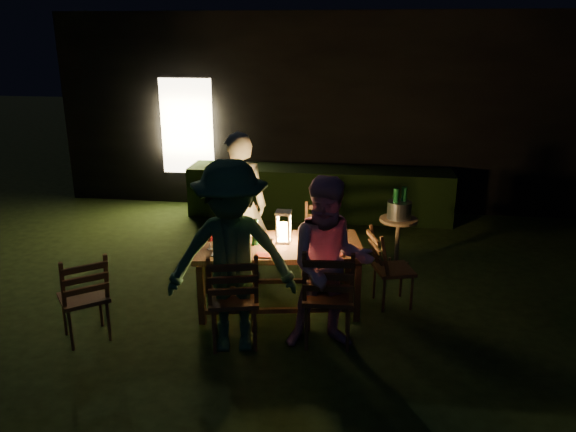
# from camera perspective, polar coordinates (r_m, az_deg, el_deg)

# --- Properties ---
(garden_envelope) EXTENTS (40.00, 40.00, 3.20)m
(garden_envelope) POSITION_cam_1_polar(r_m,az_deg,el_deg) (11.21, 6.92, 11.41)
(garden_envelope) COLOR black
(garden_envelope) RESTS_ON ground
(dining_table) EXTENTS (1.88, 1.17, 0.73)m
(dining_table) POSITION_cam_1_polar(r_m,az_deg,el_deg) (5.99, -0.93, -3.52)
(dining_table) COLOR #502D1A
(dining_table) RESTS_ON ground
(chair_near_left) EXTENTS (0.57, 0.60, 1.04)m
(chair_near_left) POSITION_cam_1_polar(r_m,az_deg,el_deg) (5.44, -5.51, -9.93)
(chair_near_left) COLOR #502D1A
(chair_near_left) RESTS_ON ground
(chair_near_right) EXTENTS (0.50, 0.53, 1.06)m
(chair_near_right) POSITION_cam_1_polar(r_m,az_deg,el_deg) (5.46, 4.06, -9.72)
(chair_near_right) COLOR #502D1A
(chair_near_right) RESTS_ON ground
(chair_far_left) EXTENTS (0.45, 0.47, 0.91)m
(chair_far_left) POSITION_cam_1_polar(r_m,az_deg,el_deg) (6.85, -4.83, -4.17)
(chair_far_left) COLOR #502D1A
(chair_far_left) RESTS_ON ground
(chair_far_right) EXTENTS (0.49, 0.52, 0.93)m
(chair_far_right) POSITION_cam_1_polar(r_m,az_deg,el_deg) (6.87, 3.53, -3.98)
(chair_far_right) COLOR #502D1A
(chair_far_right) RESTS_ON ground
(chair_end) EXTENTS (0.53, 0.51, 0.91)m
(chair_end) POSITION_cam_1_polar(r_m,az_deg,el_deg) (6.28, 10.46, -6.54)
(chair_end) COLOR #502D1A
(chair_end) RESTS_ON ground
(chair_spare) EXTENTS (0.62, 0.63, 0.96)m
(chair_spare) POSITION_cam_1_polar(r_m,az_deg,el_deg) (5.85, -19.85, -9.16)
(chair_spare) COLOR #502D1A
(chair_spare) RESTS_ON ground
(person_house_side) EXTENTS (0.72, 0.54, 1.80)m
(person_house_side) POSITION_cam_1_polar(r_m,az_deg,el_deg) (6.69, -4.97, 0.97)
(person_house_side) COLOR beige
(person_house_side) RESTS_ON ground
(person_opp_right) EXTENTS (0.91, 0.77, 1.67)m
(person_opp_right) POSITION_cam_1_polar(r_m,az_deg,el_deg) (5.19, 4.27, -4.95)
(person_opp_right) COLOR #DF99BD
(person_opp_right) RESTS_ON ground
(person_opp_left) EXTENTS (1.28, 0.88, 1.83)m
(person_opp_left) POSITION_cam_1_polar(r_m,az_deg,el_deg) (5.14, -5.75, -4.28)
(person_opp_left) COLOR #2E5C3F
(person_opp_left) RESTS_ON ground
(lantern) EXTENTS (0.16, 0.16, 0.35)m
(lantern) POSITION_cam_1_polar(r_m,az_deg,el_deg) (5.96, -0.47, -1.28)
(lantern) COLOR white
(lantern) RESTS_ON dining_table
(plate_far_left) EXTENTS (0.25, 0.25, 0.01)m
(plate_far_left) POSITION_cam_1_polar(r_m,az_deg,el_deg) (6.18, -6.09, -2.13)
(plate_far_left) COLOR white
(plate_far_left) RESTS_ON dining_table
(plate_near_left) EXTENTS (0.25, 0.25, 0.01)m
(plate_near_left) POSITION_cam_1_polar(r_m,az_deg,el_deg) (5.77, -6.36, -3.64)
(plate_near_left) COLOR white
(plate_near_left) RESTS_ON dining_table
(plate_far_right) EXTENTS (0.25, 0.25, 0.01)m
(plate_far_right) POSITION_cam_1_polar(r_m,az_deg,el_deg) (6.19, 3.19, -2.01)
(plate_far_right) COLOR white
(plate_far_right) RESTS_ON dining_table
(plate_near_right) EXTENTS (0.25, 0.25, 0.01)m
(plate_near_right) POSITION_cam_1_polar(r_m,az_deg,el_deg) (5.78, 3.59, -3.51)
(plate_near_right) COLOR white
(plate_near_right) RESTS_ON dining_table
(wineglass_a) EXTENTS (0.06, 0.06, 0.18)m
(wineglass_a) POSITION_cam_1_polar(r_m,az_deg,el_deg) (6.20, -3.77, -1.22)
(wineglass_a) COLOR #59070F
(wineglass_a) RESTS_ON dining_table
(wineglass_b) EXTENTS (0.06, 0.06, 0.18)m
(wineglass_b) POSITION_cam_1_polar(r_m,az_deg,el_deg) (5.85, -7.99, -2.56)
(wineglass_b) COLOR #59070F
(wineglass_b) RESTS_ON dining_table
(wineglass_c) EXTENTS (0.06, 0.06, 0.18)m
(wineglass_c) POSITION_cam_1_polar(r_m,az_deg,el_deg) (5.68, 2.16, -3.01)
(wineglass_c) COLOR #59070F
(wineglass_c) RESTS_ON dining_table
(wineglass_d) EXTENTS (0.06, 0.06, 0.18)m
(wineglass_d) POSITION_cam_1_polar(r_m,az_deg,el_deg) (6.14, 4.81, -1.41)
(wineglass_d) COLOR #59070F
(wineglass_d) RESTS_ON dining_table
(wineglass_e) EXTENTS (0.06, 0.06, 0.18)m
(wineglass_e) POSITION_cam_1_polar(r_m,az_deg,el_deg) (5.65, -1.88, -3.14)
(wineglass_e) COLOR silver
(wineglass_e) RESTS_ON dining_table
(bottle_table) EXTENTS (0.07, 0.07, 0.28)m
(bottle_table) POSITION_cam_1_polar(r_m,az_deg,el_deg) (5.91, -3.36, -1.63)
(bottle_table) COLOR #0F471E
(bottle_table) RESTS_ON dining_table
(napkin_left) EXTENTS (0.18, 0.14, 0.01)m
(napkin_left) POSITION_cam_1_polar(r_m,az_deg,el_deg) (5.66, -2.38, -3.99)
(napkin_left) COLOR red
(napkin_left) RESTS_ON dining_table
(napkin_right) EXTENTS (0.18, 0.14, 0.01)m
(napkin_right) POSITION_cam_1_polar(r_m,az_deg,el_deg) (5.72, 4.67, -3.80)
(napkin_right) COLOR red
(napkin_right) RESTS_ON dining_table
(phone) EXTENTS (0.14, 0.07, 0.01)m
(phone) POSITION_cam_1_polar(r_m,az_deg,el_deg) (5.70, -7.11, -3.98)
(phone) COLOR black
(phone) RESTS_ON dining_table
(side_table) EXTENTS (0.48, 0.48, 0.64)m
(side_table) POSITION_cam_1_polar(r_m,az_deg,el_deg) (7.21, 11.15, -0.82)
(side_table) COLOR brown
(side_table) RESTS_ON ground
(ice_bucket) EXTENTS (0.30, 0.30, 0.22)m
(ice_bucket) POSITION_cam_1_polar(r_m,az_deg,el_deg) (7.15, 11.24, 0.59)
(ice_bucket) COLOR #A5A8AD
(ice_bucket) RESTS_ON side_table
(bottle_bucket_a) EXTENTS (0.07, 0.07, 0.32)m
(bottle_bucket_a) POSITION_cam_1_polar(r_m,az_deg,el_deg) (7.10, 10.87, 0.90)
(bottle_bucket_a) COLOR #0F471E
(bottle_bucket_a) RESTS_ON side_table
(bottle_bucket_b) EXTENTS (0.07, 0.07, 0.32)m
(bottle_bucket_b) POSITION_cam_1_polar(r_m,az_deg,el_deg) (7.18, 11.64, 1.05)
(bottle_bucket_b) COLOR #0F471E
(bottle_bucket_b) RESTS_ON side_table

